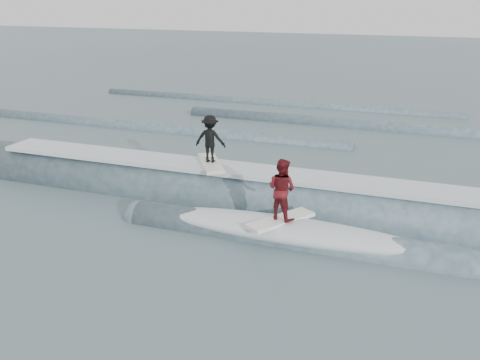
% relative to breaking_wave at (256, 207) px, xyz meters
% --- Properties ---
extents(ground, '(160.00, 160.00, 0.00)m').
position_rel_breaking_wave_xyz_m(ground, '(-0.27, -6.35, -0.05)').
color(ground, '#3F535C').
rests_on(ground, ground).
extents(breaking_wave, '(22.50, 3.83, 2.11)m').
position_rel_breaking_wave_xyz_m(breaking_wave, '(0.00, 0.00, 0.00)').
color(breaking_wave, '#344C57').
rests_on(breaking_wave, ground).
extents(surfer_black, '(1.54, 1.98, 1.59)m').
position_rel_breaking_wave_xyz_m(surfer_black, '(-1.64, 0.33, 1.83)').
color(surfer_black, white).
rests_on(surfer_black, ground).
extents(surfer_red, '(1.55, 1.98, 1.75)m').
position_rel_breaking_wave_xyz_m(surfer_red, '(1.33, -1.87, 1.29)').
color(surfer_red, white).
rests_on(surfer_red, ground).
extents(whitewater, '(14.93, 3.88, 0.10)m').
position_rel_breaking_wave_xyz_m(whitewater, '(-0.90, -7.58, -0.05)').
color(whitewater, silver).
rests_on(whitewater, ground).
extents(far_swells, '(34.67, 8.65, 0.80)m').
position_rel_breaking_wave_xyz_m(far_swells, '(-2.63, 11.30, -0.05)').
color(far_swells, '#344C57').
rests_on(far_swells, ground).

